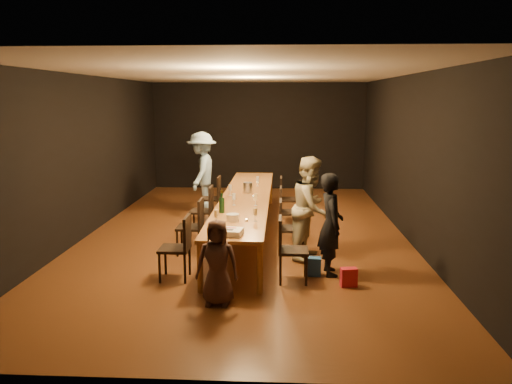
{
  "coord_description": "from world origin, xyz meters",
  "views": [
    {
      "loc": [
        0.68,
        -9.19,
        2.58
      ],
      "look_at": [
        0.24,
        -0.87,
        1.0
      ],
      "focal_mm": 35.0,
      "sensor_mm": 36.0,
      "label": 1
    }
  ],
  "objects_px": {
    "chair_left_2": "(201,210)",
    "ice_bucket": "(248,187)",
    "chair_left_0": "(174,248)",
    "woman_tan": "(311,208)",
    "chair_right_2": "(291,212)",
    "chair_left_1": "(190,226)",
    "birthday_cake": "(229,232)",
    "plate_stack": "(233,218)",
    "chair_right_1": "(292,228)",
    "chair_left_3": "(210,198)",
    "chair_right_0": "(293,250)",
    "child": "(217,262)",
    "chair_right_3": "(290,199)",
    "man_blue": "(202,172)",
    "woman_birthday": "(331,224)",
    "champagne_bottle": "(222,202)",
    "table": "(246,199)"
  },
  "relations": [
    {
      "from": "chair_left_1",
      "to": "chair_left_2",
      "type": "xyz_separation_m",
      "value": [
        0.0,
        1.2,
        0.0
      ]
    },
    {
      "from": "chair_right_0",
      "to": "child",
      "type": "xyz_separation_m",
      "value": [
        -0.97,
        -0.85,
        0.08
      ]
    },
    {
      "from": "chair_left_0",
      "to": "child",
      "type": "xyz_separation_m",
      "value": [
        0.73,
        -0.85,
        0.08
      ]
    },
    {
      "from": "birthday_cake",
      "to": "plate_stack",
      "type": "height_order",
      "value": "plate_stack"
    },
    {
      "from": "chair_left_1",
      "to": "chair_left_2",
      "type": "distance_m",
      "value": 1.2
    },
    {
      "from": "man_blue",
      "to": "ice_bucket",
      "type": "distance_m",
      "value": 1.97
    },
    {
      "from": "chair_right_2",
      "to": "chair_left_1",
      "type": "bearing_deg",
      "value": -54.78
    },
    {
      "from": "woman_tan",
      "to": "birthday_cake",
      "type": "bearing_deg",
      "value": 161.38
    },
    {
      "from": "chair_right_1",
      "to": "woman_birthday",
      "type": "height_order",
      "value": "woman_birthday"
    },
    {
      "from": "chair_left_0",
      "to": "woman_tan",
      "type": "xyz_separation_m",
      "value": [
        2.0,
        1.1,
        0.37
      ]
    },
    {
      "from": "chair_right_1",
      "to": "plate_stack",
      "type": "height_order",
      "value": "chair_right_1"
    },
    {
      "from": "chair_left_3",
      "to": "child",
      "type": "xyz_separation_m",
      "value": [
        0.73,
        -4.45,
        0.08
      ]
    },
    {
      "from": "woman_tan",
      "to": "man_blue",
      "type": "distance_m",
      "value": 4.02
    },
    {
      "from": "chair_left_1",
      "to": "chair_left_0",
      "type": "bearing_deg",
      "value": -180.0
    },
    {
      "from": "chair_right_2",
      "to": "child",
      "type": "height_order",
      "value": "child"
    },
    {
      "from": "chair_left_0",
      "to": "birthday_cake",
      "type": "xyz_separation_m",
      "value": [
        0.82,
        -0.29,
        0.33
      ]
    },
    {
      "from": "chair_right_0",
      "to": "chair_left_3",
      "type": "distance_m",
      "value": 3.98
    },
    {
      "from": "man_blue",
      "to": "birthday_cake",
      "type": "distance_m",
      "value": 4.82
    },
    {
      "from": "chair_left_1",
      "to": "champagne_bottle",
      "type": "relative_size",
      "value": 2.52
    },
    {
      "from": "chair_right_0",
      "to": "birthday_cake",
      "type": "relative_size",
      "value": 2.37
    },
    {
      "from": "man_blue",
      "to": "chair_left_3",
      "type": "bearing_deg",
      "value": 24.35
    },
    {
      "from": "chair_right_1",
      "to": "woman_tan",
      "type": "bearing_deg",
      "value": 70.82
    },
    {
      "from": "chair_left_1",
      "to": "woman_tan",
      "type": "distance_m",
      "value": 2.04
    },
    {
      "from": "woman_tan",
      "to": "birthday_cake",
      "type": "height_order",
      "value": "woman_tan"
    },
    {
      "from": "chair_right_2",
      "to": "chair_left_1",
      "type": "xyz_separation_m",
      "value": [
        -1.7,
        -1.2,
        0.0
      ]
    },
    {
      "from": "chair_right_1",
      "to": "chair_left_3",
      "type": "xyz_separation_m",
      "value": [
        -1.7,
        2.4,
        0.0
      ]
    },
    {
      "from": "chair_left_0",
      "to": "birthday_cake",
      "type": "bearing_deg",
      "value": -109.41
    },
    {
      "from": "chair_right_2",
      "to": "man_blue",
      "type": "height_order",
      "value": "man_blue"
    },
    {
      "from": "ice_bucket",
      "to": "plate_stack",
      "type": "bearing_deg",
      "value": -91.64
    },
    {
      "from": "chair_left_3",
      "to": "woman_birthday",
      "type": "xyz_separation_m",
      "value": [
        2.25,
        -3.27,
        0.29
      ]
    },
    {
      "from": "birthday_cake",
      "to": "chair_right_2",
      "type": "bearing_deg",
      "value": 80.3
    },
    {
      "from": "chair_left_0",
      "to": "child",
      "type": "relative_size",
      "value": 0.85
    },
    {
      "from": "chair_left_0",
      "to": "champagne_bottle",
      "type": "bearing_deg",
      "value": -29.07
    },
    {
      "from": "chair_right_0",
      "to": "plate_stack",
      "type": "bearing_deg",
      "value": -117.84
    },
    {
      "from": "chair_left_1",
      "to": "chair_right_0",
      "type": "bearing_deg",
      "value": -125.22
    },
    {
      "from": "chair_left_3",
      "to": "birthday_cake",
      "type": "distance_m",
      "value": 3.99
    },
    {
      "from": "chair_right_2",
      "to": "chair_left_2",
      "type": "bearing_deg",
      "value": -90.0
    },
    {
      "from": "chair_left_2",
      "to": "ice_bucket",
      "type": "distance_m",
      "value": 1.03
    },
    {
      "from": "chair_right_3",
      "to": "child",
      "type": "bearing_deg",
      "value": -12.29
    },
    {
      "from": "chair_right_0",
      "to": "plate_stack",
      "type": "xyz_separation_m",
      "value": [
        -0.91,
        0.48,
        0.34
      ]
    },
    {
      "from": "chair_right_1",
      "to": "champagne_bottle",
      "type": "height_order",
      "value": "champagne_bottle"
    },
    {
      "from": "chair_right_0",
      "to": "chair_right_2",
      "type": "bearing_deg",
      "value": 180.0
    },
    {
      "from": "chair_left_0",
      "to": "chair_left_1",
      "type": "xyz_separation_m",
      "value": [
        0.0,
        1.2,
        0.0
      ]
    },
    {
      "from": "chair_left_2",
      "to": "chair_left_1",
      "type": "bearing_deg",
      "value": -180.0
    },
    {
      "from": "chair_right_0",
      "to": "chair_left_0",
      "type": "relative_size",
      "value": 1.0
    },
    {
      "from": "chair_left_1",
      "to": "birthday_cake",
      "type": "distance_m",
      "value": 1.73
    },
    {
      "from": "table",
      "to": "chair_left_3",
      "type": "bearing_deg",
      "value": 125.31
    },
    {
      "from": "table",
      "to": "chair_left_0",
      "type": "bearing_deg",
      "value": -109.5
    },
    {
      "from": "birthday_cake",
      "to": "plate_stack",
      "type": "xyz_separation_m",
      "value": [
        -0.03,
        0.77,
        0.01
      ]
    },
    {
      "from": "chair_left_1",
      "to": "champagne_bottle",
      "type": "xyz_separation_m",
      "value": [
        0.56,
        -0.18,
        0.47
      ]
    }
  ]
}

